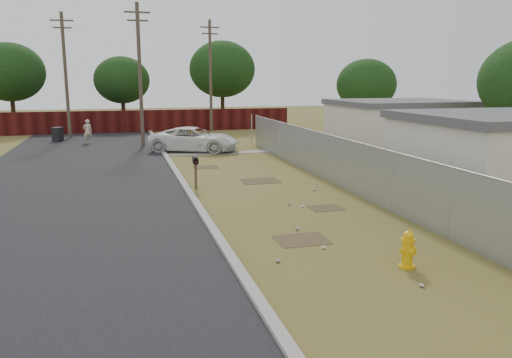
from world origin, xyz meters
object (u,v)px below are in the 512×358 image
object	(u,v)px
fire_hydrant	(408,250)
trash_bin	(58,134)
mailbox	(195,163)
pedestrian	(88,131)
pickup_truck	(194,139)

from	to	relation	value
fire_hydrant	trash_bin	distance (m)	29.64
mailbox	trash_bin	size ratio (longest dim) A/B	1.31
pedestrian	mailbox	bearing A→B (deg)	94.85
fire_hydrant	mailbox	bearing A→B (deg)	109.32
fire_hydrant	pickup_truck	size ratio (longest dim) A/B	0.17
fire_hydrant	pedestrian	size ratio (longest dim) A/B	0.57
mailbox	pedestrian	world-z (taller)	pedestrian
pedestrian	trash_bin	distance (m)	2.72
pedestrian	trash_bin	xyz separation A→B (m)	(-2.11, 1.69, -0.30)
trash_bin	pickup_truck	bearing A→B (deg)	-41.21
mailbox	trash_bin	world-z (taller)	mailbox
mailbox	pickup_truck	xyz separation A→B (m)	(1.49, 10.39, -0.29)
fire_hydrant	pickup_truck	bearing A→B (deg)	95.54
fire_hydrant	pedestrian	world-z (taller)	pedestrian
mailbox	pedestrian	distance (m)	16.92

